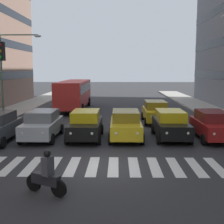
# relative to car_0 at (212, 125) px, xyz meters

# --- Properties ---
(ground_plane) EXTENTS (180.00, 180.00, 0.00)m
(ground_plane) POSITION_rel_car_0_xyz_m (6.37, 5.41, -0.89)
(ground_plane) COLOR #2D2D30
(crosswalk_markings) EXTENTS (10.35, 2.80, 0.01)m
(crosswalk_markings) POSITION_rel_car_0_xyz_m (6.37, 5.41, -0.88)
(crosswalk_markings) COLOR silver
(crosswalk_markings) RESTS_ON ground_plane
(car_0) EXTENTS (2.02, 4.44, 1.72)m
(car_0) POSITION_rel_car_0_xyz_m (0.00, 0.00, 0.00)
(car_0) COLOR maroon
(car_0) RESTS_ON ground_plane
(car_1) EXTENTS (2.02, 4.44, 1.72)m
(car_1) POSITION_rel_car_0_xyz_m (2.50, -0.15, 0.00)
(car_1) COLOR black
(car_1) RESTS_ON ground_plane
(car_2) EXTENTS (2.02, 4.44, 1.72)m
(car_2) POSITION_rel_car_0_xyz_m (5.25, -0.03, 0.00)
(car_2) COLOR gold
(car_2) RESTS_ON ground_plane
(car_3) EXTENTS (2.02, 4.44, 1.72)m
(car_3) POSITION_rel_car_0_xyz_m (7.69, 0.02, 0.00)
(car_3) COLOR black
(car_3) RESTS_ON ground_plane
(car_4) EXTENTS (2.02, 4.44, 1.72)m
(car_4) POSITION_rel_car_0_xyz_m (10.34, 0.04, 0.00)
(car_4) COLOR #B2B7BC
(car_4) RESTS_ON ground_plane
(car_row2_0) EXTENTS (2.02, 4.44, 1.72)m
(car_row2_0) POSITION_rel_car_0_xyz_m (2.73, -5.84, 0.00)
(car_row2_0) COLOR gold
(car_row2_0) RESTS_ON ground_plane
(bus_behind_traffic) EXTENTS (2.78, 10.50, 3.00)m
(bus_behind_traffic) POSITION_rel_car_0_xyz_m (10.34, -13.93, 0.97)
(bus_behind_traffic) COLOR red
(bus_behind_traffic) RESTS_ON ground_plane
(motorcycle_with_rider) EXTENTS (1.55, 0.88, 1.57)m
(motorcycle_with_rider) POSITION_rel_car_0_xyz_m (8.14, 8.49, -0.24)
(motorcycle_with_rider) COLOR black
(motorcycle_with_rider) RESTS_ON ground_plane
(street_lamp_right) EXTENTS (3.41, 0.28, 6.94)m
(street_lamp_right) POSITION_rel_car_0_xyz_m (14.58, -6.54, 3.58)
(street_lamp_right) COLOR #4C6B56
(street_lamp_right) RESTS_ON sidewalk_right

